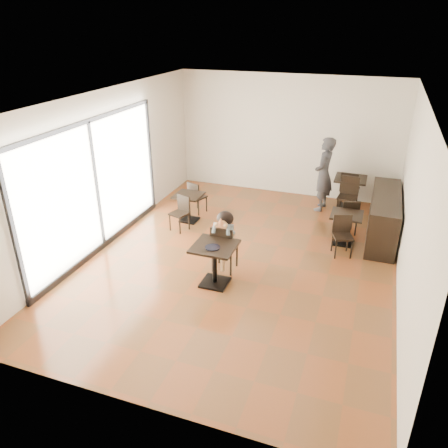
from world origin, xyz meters
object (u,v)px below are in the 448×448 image
at_px(adult_patron, 324,174).
at_px(cafe_table_mid, 345,229).
at_px(cafe_table_back, 349,193).
at_px(chair_mid_b, 343,237).
at_px(chair_left_b, 179,214).
at_px(child_chair, 225,247).
at_px(cafe_table_left, 189,208).
at_px(chair_back_a, 350,189).
at_px(child, 225,241).
at_px(chair_mid_a, 348,216).
at_px(chair_left_a, 198,197).
at_px(child_table, 215,265).
at_px(chair_back_b, 347,198).

relative_size(adult_patron, cafe_table_mid, 2.68).
xyz_separation_m(cafe_table_back, chair_mid_b, (0.11, -2.59, 0.01)).
relative_size(adult_patron, chair_left_b, 2.30).
bearing_deg(cafe_table_back, child_chair, -116.65).
height_order(cafe_table_left, chair_back_a, chair_back_a).
xyz_separation_m(cafe_table_mid, chair_back_a, (-0.11, 2.09, 0.14)).
bearing_deg(chair_left_b, cafe_table_mid, 27.60).
height_order(child, cafe_table_back, child).
bearing_deg(cafe_table_left, cafe_table_back, 30.58).
bearing_deg(child_chair, chair_mid_a, -130.43).
height_order(cafe_table_back, chair_left_a, cafe_table_back).
relative_size(child_table, cafe_table_left, 1.19).
bearing_deg(cafe_table_mid, cafe_table_left, -179.15).
distance_m(child, cafe_table_left, 2.44).
xyz_separation_m(child_table, chair_back_b, (1.98, 3.94, 0.09)).
bearing_deg(chair_mid_a, cafe_table_mid, 70.26).
xyz_separation_m(child, chair_back_b, (1.98, 3.39, -0.12)).
relative_size(child_table, child, 0.66).
relative_size(chair_mid_b, chair_left_b, 1.03).
relative_size(child_chair, chair_mid_a, 1.16).
xyz_separation_m(adult_patron, cafe_table_back, (0.65, 0.30, -0.53)).
distance_m(cafe_table_mid, cafe_table_back, 2.04).
height_order(chair_left_a, chair_back_a, chair_back_a).
xyz_separation_m(cafe_table_mid, chair_mid_a, (0.00, 0.55, 0.07)).
height_order(cafe_table_left, chair_back_b, chair_back_b).
height_order(child_table, chair_mid_b, chair_mid_b).
relative_size(chair_back_a, chair_back_b, 1.00).
bearing_deg(cafe_table_back, cafe_table_left, -149.42).
height_order(child_chair, chair_back_a, chair_back_a).
xyz_separation_m(child_table, cafe_table_back, (1.98, 4.49, 0.01)).
bearing_deg(child_table, child_chair, 90.00).
distance_m(child_chair, chair_back_a, 4.45).
height_order(cafe_table_mid, chair_back_b, chair_back_b).
bearing_deg(child, child_chair, 0.00).
xyz_separation_m(chair_mid_b, chair_left_b, (-3.65, -0.05, -0.01)).
relative_size(cafe_table_mid, chair_mid_a, 0.83).
relative_size(chair_mid_b, chair_back_a, 0.85).
bearing_deg(cafe_table_back, chair_back_a, 90.00).
height_order(child, chair_back_a, child).
bearing_deg(cafe_table_left, cafe_table_mid, 0.85).
xyz_separation_m(chair_mid_b, chair_back_b, (-0.11, 2.04, 0.07)).
bearing_deg(chair_left_a, chair_left_b, 108.20).
bearing_deg(child_chair, chair_left_b, -39.45).
bearing_deg(child_chair, chair_back_a, -116.34).
distance_m(cafe_table_left, chair_left_a, 0.55).
relative_size(child, chair_back_b, 1.24).
xyz_separation_m(cafe_table_left, chair_back_b, (3.55, 1.55, 0.15)).
relative_size(chair_left_b, chair_back_b, 0.83).
distance_m(child, chair_back_a, 4.45).
bearing_deg(child, chair_left_b, 140.55).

